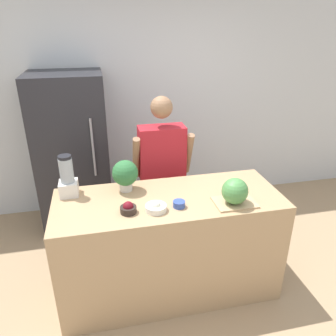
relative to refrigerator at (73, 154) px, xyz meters
The scene contains 12 objects.
ground_plane 2.07m from the refrigerator, 64.02° to the right, with size 14.00×14.00×0.00m, color tan.
wall_back 0.99m from the refrigerator, 25.03° to the left, with size 8.00×0.06×2.60m.
counter_island 1.60m from the refrigerator, 58.10° to the right, with size 1.86×0.73×0.95m.
refrigerator is the anchor object (origin of this frame).
person 1.10m from the refrigerator, 34.88° to the right, with size 0.59×0.26×1.63m.
cutting_board 2.00m from the refrigerator, 49.16° to the right, with size 0.32×0.23×0.01m.
watermelon 2.00m from the refrigerator, 49.70° to the right, with size 0.21×0.21×0.21m.
bowl_cherries 1.54m from the refrigerator, 72.18° to the right, with size 0.12×0.12×0.09m.
bowl_cream 1.63m from the refrigerator, 65.45° to the right, with size 0.16×0.16×0.08m.
bowl_small_blue 1.71m from the refrigerator, 59.59° to the right, with size 0.09×0.09×0.05m.
blender 1.11m from the refrigerator, 88.67° to the right, with size 0.15×0.15×0.35m.
potted_plant 1.23m from the refrigerator, 66.07° to the right, with size 0.22×0.22×0.27m.
Camera 1 is at (-0.51, -1.90, 2.27)m, focal length 35.00 mm.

